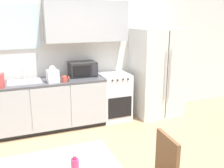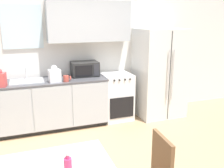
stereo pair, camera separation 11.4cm
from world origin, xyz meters
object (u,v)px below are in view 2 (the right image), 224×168
Objects in this scene: refrigerator at (159,73)px; coffee_mug at (67,79)px; drink_bottle at (68,166)px; microwave at (85,69)px; oven_range at (116,96)px.

refrigerator is 1.92m from coffee_mug.
coffee_mug is 2.49m from drink_bottle.
refrigerator reaches higher than microwave.
microwave is 2.45× the size of drink_bottle.
refrigerator is 8.70× the size of drink_bottle.
refrigerator reaches higher than oven_range.
oven_range is 0.84m from microwave.
refrigerator is (0.91, -0.08, 0.43)m from oven_range.
oven_range is at bearing 62.27° from drink_bottle.
drink_bottle is (-0.41, -2.46, -0.12)m from coffee_mug.
microwave is at bearing 173.49° from refrigerator.
oven_range is 1.15m from coffee_mug.
oven_range is 1.00m from refrigerator.
refrigerator is at bearing -5.19° from oven_range.
drink_bottle is at bearing -99.50° from coffee_mug.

